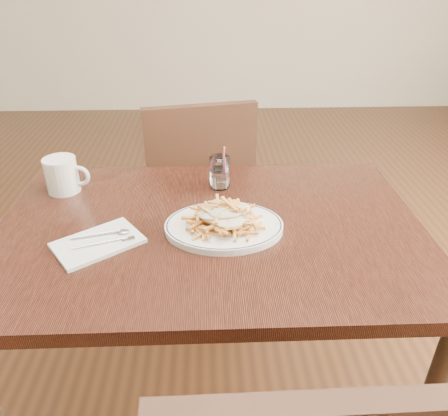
{
  "coord_description": "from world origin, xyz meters",
  "views": [
    {
      "loc": [
        -0.0,
        -1.04,
        1.41
      ],
      "look_at": [
        0.04,
        -0.03,
        0.82
      ],
      "focal_mm": 35.0,
      "sensor_mm": 36.0,
      "label": 1
    }
  ],
  "objects_px": {
    "fries_plate": "(224,226)",
    "water_glass": "(220,174)",
    "loaded_fries": "(224,213)",
    "coffee_mug": "(63,175)",
    "table": "(211,247)",
    "chair_far": "(198,190)"
  },
  "relations": [
    {
      "from": "table",
      "to": "water_glass",
      "type": "height_order",
      "value": "water_glass"
    },
    {
      "from": "coffee_mug",
      "to": "fries_plate",
      "type": "bearing_deg",
      "value": -26.62
    },
    {
      "from": "water_glass",
      "to": "table",
      "type": "bearing_deg",
      "value": -98.31
    },
    {
      "from": "table",
      "to": "water_glass",
      "type": "distance_m",
      "value": 0.27
    },
    {
      "from": "chair_far",
      "to": "fries_plate",
      "type": "relative_size",
      "value": 2.48
    },
    {
      "from": "table",
      "to": "water_glass",
      "type": "bearing_deg",
      "value": 81.69
    },
    {
      "from": "fries_plate",
      "to": "loaded_fries",
      "type": "bearing_deg",
      "value": -56.31
    },
    {
      "from": "loaded_fries",
      "to": "water_glass",
      "type": "distance_m",
      "value": 0.26
    },
    {
      "from": "loaded_fries",
      "to": "coffee_mug",
      "type": "xyz_separation_m",
      "value": [
        -0.5,
        0.25,
        0.0
      ]
    },
    {
      "from": "loaded_fries",
      "to": "coffee_mug",
      "type": "distance_m",
      "value": 0.56
    },
    {
      "from": "table",
      "to": "loaded_fries",
      "type": "bearing_deg",
      "value": -36.44
    },
    {
      "from": "table",
      "to": "loaded_fries",
      "type": "distance_m",
      "value": 0.14
    },
    {
      "from": "table",
      "to": "fries_plate",
      "type": "relative_size",
      "value": 3.18
    },
    {
      "from": "table",
      "to": "chair_far",
      "type": "relative_size",
      "value": 1.28
    },
    {
      "from": "fries_plate",
      "to": "coffee_mug",
      "type": "relative_size",
      "value": 2.63
    },
    {
      "from": "table",
      "to": "coffee_mug",
      "type": "bearing_deg",
      "value": 154.27
    },
    {
      "from": "loaded_fries",
      "to": "fries_plate",
      "type": "bearing_deg",
      "value": 123.69
    },
    {
      "from": "table",
      "to": "water_glass",
      "type": "relative_size",
      "value": 8.44
    },
    {
      "from": "table",
      "to": "chair_far",
      "type": "distance_m",
      "value": 0.65
    },
    {
      "from": "chair_far",
      "to": "loaded_fries",
      "type": "distance_m",
      "value": 0.72
    },
    {
      "from": "chair_far",
      "to": "coffee_mug",
      "type": "bearing_deg",
      "value": -135.55
    },
    {
      "from": "fries_plate",
      "to": "water_glass",
      "type": "height_order",
      "value": "water_glass"
    }
  ]
}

